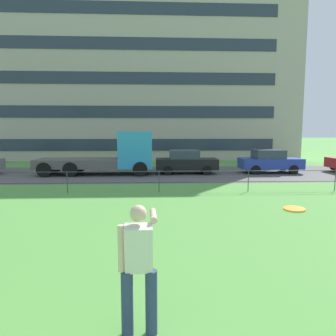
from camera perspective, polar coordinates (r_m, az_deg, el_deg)
The scene contains 8 objects.
street_strip at distance 20.12m, azimuth -7.85°, elevation -1.05°, with size 80.00×7.97×0.01m, color #565454.
park_fence at distance 13.83m, azimuth -10.20°, elevation -1.84°, with size 36.85×0.04×1.00m.
person_thrower at distance 4.22m, azimuth -5.49°, elevation -17.70°, with size 0.51×0.79×1.78m.
frisbee at distance 4.25m, azimuth 22.57°, elevation -7.12°, with size 0.37×0.37×0.03m.
flatbed_truck_far_left at distance 19.89m, azimuth -10.31°, elevation 2.33°, with size 7.31×2.46×2.75m.
car_black_far_right at distance 20.00m, azimuth 3.37°, elevation 1.19°, with size 4.03×1.87×1.54m.
car_blue_center at distance 21.39m, azimuth 18.51°, elevation 1.21°, with size 4.00×1.82×1.54m.
apartment_building_background at distance 36.33m, azimuth -8.78°, elevation 17.22°, with size 36.06×13.72×18.74m.
Camera 1 is at (1.81, 0.93, 2.70)m, focal length 32.53 mm.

